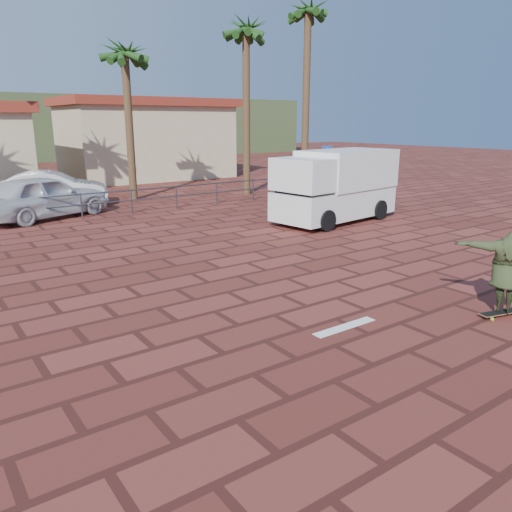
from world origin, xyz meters
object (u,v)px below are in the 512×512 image
(campervan, at_px, (336,184))
(car_white, at_px, (52,189))
(skateboarder, at_px, (508,271))
(car_silver, at_px, (44,197))
(longboard, at_px, (503,312))

(campervan, height_order, car_white, campervan)
(skateboarder, distance_m, car_silver, 16.26)
(skateboarder, distance_m, campervan, 9.69)
(skateboarder, relative_size, car_silver, 0.40)
(car_silver, relative_size, car_white, 1.06)
(longboard, xyz_separation_m, car_silver, (-4.62, 15.59, 0.76))
(longboard, bearing_deg, skateboarder, -29.81)
(longboard, xyz_separation_m, campervan, (4.10, 8.77, 1.28))
(longboard, height_order, car_silver, car_silver)
(longboard, distance_m, car_silver, 16.28)
(longboard, bearing_deg, car_white, 116.48)
(campervan, distance_m, car_white, 12.33)
(car_silver, bearing_deg, campervan, -147.97)
(car_silver, height_order, car_white, car_silver)
(longboard, distance_m, car_white, 18.71)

